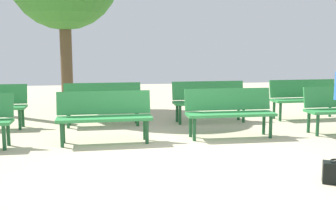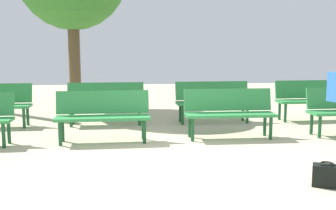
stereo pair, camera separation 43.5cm
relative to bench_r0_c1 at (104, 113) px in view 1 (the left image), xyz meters
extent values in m
plane|color=#BCAD8E|center=(1.18, -1.54, -0.50)|extent=(24.00, 24.00, 0.00)
cylinder|color=#194C28|center=(-1.58, -0.31, -0.30)|extent=(0.06, 0.06, 0.40)
cylinder|color=#194C28|center=(-1.59, 0.01, -0.30)|extent=(0.06, 0.06, 0.40)
cube|color=#2D8442|center=(0.00, -0.08, -0.07)|extent=(1.61, 0.48, 0.05)
cube|color=#2D8442|center=(0.00, 0.12, 0.17)|extent=(1.60, 0.16, 0.40)
cylinder|color=#194C28|center=(-0.69, -0.26, -0.30)|extent=(0.06, 0.06, 0.40)
cylinder|color=#194C28|center=(0.71, -0.22, -0.30)|extent=(0.06, 0.06, 0.40)
cylinder|color=#194C28|center=(-0.70, 0.06, -0.30)|extent=(0.06, 0.06, 0.40)
cylinder|color=#194C28|center=(0.70, 0.10, -0.30)|extent=(0.06, 0.06, 0.40)
cube|color=#2D8442|center=(2.24, 0.03, -0.07)|extent=(1.60, 0.45, 0.05)
cube|color=#2D8442|center=(2.24, 0.23, 0.17)|extent=(1.60, 0.13, 0.40)
cylinder|color=#194C28|center=(1.54, -0.13, -0.30)|extent=(0.06, 0.06, 0.40)
cylinder|color=#194C28|center=(2.94, -0.13, -0.30)|extent=(0.06, 0.06, 0.40)
cylinder|color=#194C28|center=(1.54, 0.19, -0.30)|extent=(0.06, 0.06, 0.40)
cylinder|color=#194C28|center=(2.94, 0.19, -0.30)|extent=(0.06, 0.06, 0.40)
cylinder|color=#194C28|center=(3.86, -0.10, -0.30)|extent=(0.06, 0.06, 0.40)
cylinder|color=#194C28|center=(3.85, 0.22, -0.30)|extent=(0.06, 0.06, 0.40)
cylinder|color=#194C28|center=(-1.66, 1.32, -0.30)|extent=(0.06, 0.06, 0.40)
cylinder|color=#194C28|center=(-1.66, 1.64, -0.30)|extent=(0.06, 0.06, 0.40)
cube|color=#2D8442|center=(-0.03, 1.50, -0.07)|extent=(1.61, 0.47, 0.05)
cube|color=#2D8442|center=(-0.04, 1.70, 0.17)|extent=(1.60, 0.15, 0.40)
cylinder|color=#194C28|center=(-0.73, 1.33, -0.30)|extent=(0.06, 0.06, 0.40)
cylinder|color=#194C28|center=(0.67, 1.36, -0.30)|extent=(0.06, 0.06, 0.40)
cylinder|color=#194C28|center=(-0.74, 1.65, -0.30)|extent=(0.06, 0.06, 0.40)
cylinder|color=#194C28|center=(0.66, 1.68, -0.30)|extent=(0.06, 0.06, 0.40)
cube|color=#2D8442|center=(2.26, 1.55, -0.07)|extent=(1.61, 0.48, 0.05)
cube|color=#2D8442|center=(2.26, 1.75, 0.17)|extent=(1.60, 0.16, 0.40)
cylinder|color=#194C28|center=(1.56, 1.37, -0.30)|extent=(0.06, 0.06, 0.40)
cylinder|color=#194C28|center=(2.96, 1.40, -0.30)|extent=(0.06, 0.06, 0.40)
cylinder|color=#194C28|center=(1.56, 1.69, -0.30)|extent=(0.06, 0.06, 0.40)
cylinder|color=#194C28|center=(2.96, 1.72, -0.30)|extent=(0.06, 0.06, 0.40)
cube|color=#2D8442|center=(4.51, 1.62, -0.07)|extent=(1.61, 0.50, 0.05)
cube|color=#2D8442|center=(4.50, 1.82, 0.17)|extent=(1.60, 0.18, 0.40)
cylinder|color=#194C28|center=(3.82, 1.44, -0.30)|extent=(0.06, 0.06, 0.40)
cylinder|color=#194C28|center=(3.80, 1.76, -0.30)|extent=(0.06, 0.06, 0.40)
cylinder|color=#194C28|center=(5.20, 1.80, -0.30)|extent=(0.06, 0.06, 0.40)
cylinder|color=brown|center=(-0.95, 3.92, 0.79)|extent=(0.30, 0.30, 2.60)
cube|color=black|center=(2.77, -2.58, -0.37)|extent=(0.37, 0.30, 0.26)
camera|label=1|loc=(0.03, -7.05, 1.16)|focal=44.22mm
camera|label=2|loc=(0.46, -7.10, 1.16)|focal=44.22mm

